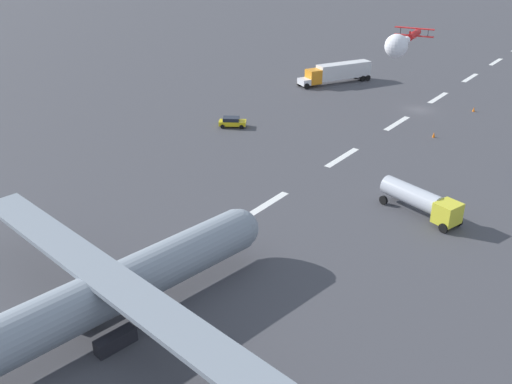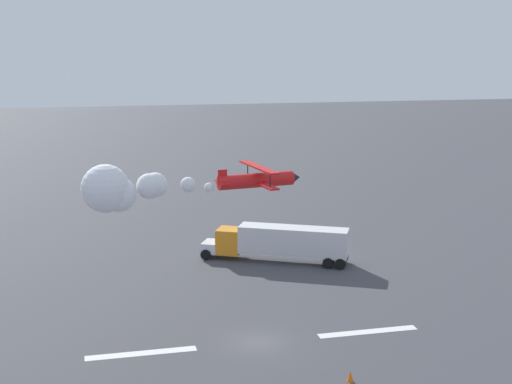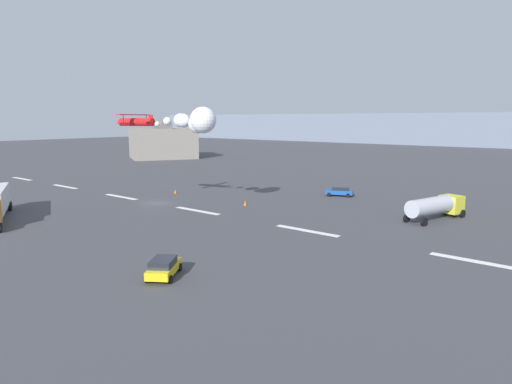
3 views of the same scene
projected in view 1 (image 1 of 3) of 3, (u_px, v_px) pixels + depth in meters
The scene contains 14 objects.
ground_plane at pixel (419, 110), 94.95m from camera, with size 440.00×440.00×0.00m, color #424247.
runway_stripe_1 at pixel (496, 62), 126.52m from camera, with size 8.00×0.90×0.01m, color white.
runway_stripe_2 at pixel (470, 78), 113.89m from camera, with size 8.00×0.90×0.01m, color white.
runway_stripe_3 at pixel (438, 98), 101.26m from camera, with size 8.00×0.90×0.01m, color white.
runway_stripe_4 at pixel (397, 123), 88.64m from camera, with size 8.00×0.90×0.01m, color white.
runway_stripe_5 at pixel (342, 157), 76.01m from camera, with size 8.00×0.90×0.01m, color white.
runway_stripe_6 at pixel (265, 205), 63.38m from camera, with size 8.00×0.90×0.01m, color white.
cargo_transport_plane at pixel (117, 286), 43.83m from camera, with size 29.81×35.49×11.03m.
stunt_biplane_red at pixel (400, 44), 84.08m from camera, with size 16.53×6.87×3.38m.
semi_truck_orange at pixel (337, 72), 109.43m from camera, with size 14.71×9.32×3.70m.
fuel_tanker_truck at pixel (421, 200), 60.65m from camera, with size 5.14×9.56×2.90m.
followme_car_yellow at pixel (232, 122), 86.82m from camera, with size 3.75×4.40×1.52m.
traffic_cone_near at pixel (474, 109), 93.91m from camera, with size 0.44×0.44×0.75m, color orange.
traffic_cone_far at pixel (434, 135), 82.84m from camera, with size 0.44×0.44×0.75m, color orange.
Camera 1 is at (89.61, 32.88, 28.74)m, focal length 40.15 mm.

